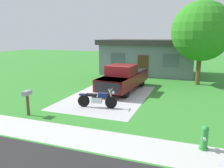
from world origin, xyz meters
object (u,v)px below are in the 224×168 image
fire_hydrant (204,138)px  shade_tree (201,31)px  pickup_truck (124,77)px  neighbor_house (148,56)px  mailbox (27,96)px  motorcycle (98,99)px

fire_hydrant → shade_tree: 11.95m
pickup_truck → neighbor_house: 8.05m
mailbox → motorcycle: bearing=40.2°
mailbox → neighbor_house: bearing=78.0°
fire_hydrant → neighbor_house: (-4.99, 15.40, 1.36)m
fire_hydrant → shade_tree: (-0.14, 11.33, 3.81)m
motorcycle → neighbor_house: neighbor_house is taller
motorcycle → fire_hydrant: size_ratio=2.53×
pickup_truck → shade_tree: size_ratio=0.88×
mailbox → pickup_truck: bearing=66.2°
motorcycle → pickup_truck: (0.19, 4.34, 0.48)m
pickup_truck → neighbor_house: size_ratio=0.60×
pickup_truck → mailbox: 7.28m
shade_tree → neighbor_house: size_ratio=0.68×
neighbor_house → motorcycle: bearing=-91.8°
pickup_truck → shade_tree: shade_tree is taller
fire_hydrant → neighbor_house: 16.24m
pickup_truck → motorcycle: bearing=-92.5°
shade_tree → neighbor_house: shade_tree is taller
shade_tree → motorcycle: bearing=-122.3°
shade_tree → neighbor_house: (-4.85, 4.07, -2.44)m
fire_hydrant → mailbox: bearing=174.9°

